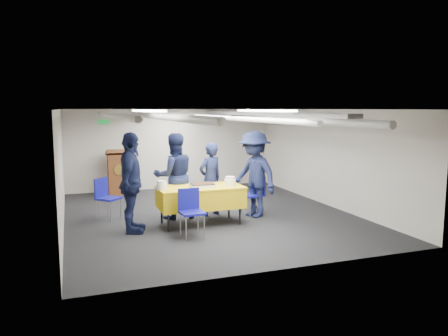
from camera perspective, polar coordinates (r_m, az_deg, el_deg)
The scene contains 14 objects.
ground at distance 9.65m, azimuth -2.00°, elevation -6.11°, with size 7.00×7.00×0.00m, color black.
room_shell at distance 9.80m, azimuth -2.25°, elevation 4.82°, with size 6.00×7.00×2.30m.
serving_table at distance 8.77m, azimuth -3.11°, elevation -3.79°, with size 1.70×0.87×0.77m.
sheet_cake at distance 8.67m, azimuth -2.84°, elevation -2.24°, with size 0.47×0.36×0.08m.
plate_stack_left at distance 8.48m, azimuth -8.17°, elevation -2.27°, with size 0.21×0.21×0.17m.
plate_stack_right at distance 8.87m, azimuth 0.79°, elevation -1.72°, with size 0.23×0.23×0.18m.
podium at distance 12.16m, azimuth -13.63°, elevation -0.49°, with size 0.62×0.53×1.25m.
chair_near at distance 8.00m, azimuth -4.39°, elevation -5.14°, with size 0.44×0.44×0.87m.
chair_right at distance 9.56m, azimuth 4.13°, elevation -3.01°, with size 0.49×0.49×0.87m.
chair_left at distance 9.50m, azimuth -15.24°, elevation -3.33°, with size 0.59×0.59×0.87m.
sailor_a at distance 9.47m, azimuth -1.79°, elevation -1.46°, with size 0.58×0.38×1.59m, color black.
sailor_b at distance 9.25m, azimuth -6.52°, elevation -1.05°, with size 0.88×0.69×1.81m, color black.
sailor_c at distance 8.29m, azimuth -12.04°, elevation -1.92°, with size 1.11×0.46×1.89m, color black.
sailor_d at distance 9.35m, azimuth 3.98°, elevation -0.82°, with size 1.19×0.68×1.84m, color black.
Camera 1 is at (-2.83, -8.93, 2.32)m, focal length 35.00 mm.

